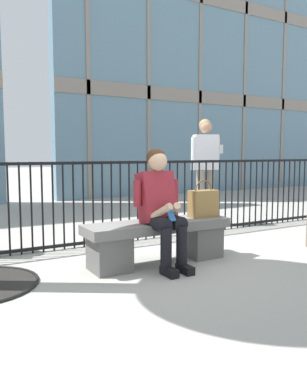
# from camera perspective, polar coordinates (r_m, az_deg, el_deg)

# --- Properties ---
(ground_plane) EXTENTS (60.00, 60.00, 0.00)m
(ground_plane) POSITION_cam_1_polar(r_m,az_deg,el_deg) (4.21, 0.69, -10.32)
(ground_plane) COLOR #9E9B93
(stone_bench) EXTENTS (1.60, 0.44, 0.45)m
(stone_bench) POSITION_cam_1_polar(r_m,az_deg,el_deg) (4.15, 0.69, -6.72)
(stone_bench) COLOR slate
(stone_bench) RESTS_ON ground
(seated_person_with_phone) EXTENTS (0.52, 0.66, 1.21)m
(seated_person_with_phone) POSITION_cam_1_polar(r_m,az_deg,el_deg) (3.95, 1.07, -1.76)
(seated_person_with_phone) COLOR black
(seated_person_with_phone) RESTS_ON ground
(handbag_on_bench) EXTENTS (0.32, 0.16, 0.42)m
(handbag_on_bench) POSITION_cam_1_polar(r_m,az_deg,el_deg) (4.40, 7.29, -1.59)
(handbag_on_bench) COLOR olive
(handbag_on_bench) RESTS_ON stone_bench
(bystander_at_railing) EXTENTS (0.55, 0.34, 1.71)m
(bystander_at_railing) POSITION_cam_1_polar(r_m,az_deg,el_deg) (6.36, 7.60, 4.18)
(bystander_at_railing) COLOR gray
(bystander_at_railing) RESTS_ON ground
(plaza_railing) EXTENTS (7.69, 0.04, 1.06)m
(plaza_railing) POSITION_cam_1_polar(r_m,az_deg,el_deg) (5.05, -5.50, -1.44)
(plaza_railing) COLOR black
(plaza_railing) RESTS_ON ground
(building_facade_right) EXTENTS (10.28, 0.43, 9.00)m
(building_facade_right) POSITION_cam_1_polar(r_m,az_deg,el_deg) (12.77, 9.64, 20.81)
(building_facade_right) COLOR slate
(building_facade_right) RESTS_ON ground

